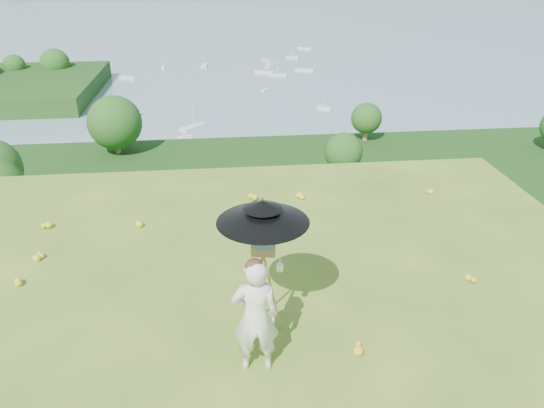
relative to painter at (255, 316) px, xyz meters
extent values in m
plane|color=#467120|center=(-0.54, 0.02, -0.81)|extent=(14.00, 14.00, 0.00)
cube|color=#0E330F|center=(-0.54, 35.02, -29.81)|extent=(140.00, 56.00, 22.00)
cube|color=slate|center=(-0.54, 75.02, -36.81)|extent=(170.00, 28.00, 8.00)
plane|color=#718AA2|center=(-0.54, 240.02, -34.81)|extent=(700.00, 700.00, 0.00)
imported|color=white|center=(0.00, 0.00, 0.00)|extent=(0.60, 0.41, 1.62)
camera|label=1|loc=(-0.35, -5.31, 4.12)|focal=35.00mm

